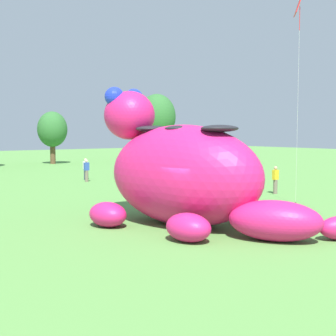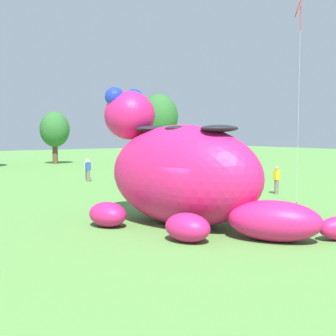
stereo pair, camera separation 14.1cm
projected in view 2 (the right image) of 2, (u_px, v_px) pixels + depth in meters
The scene contains 9 objects.
ground_plane at pixel (185, 229), 18.13m from camera, with size 160.00×160.00×0.00m, color #568E42.
giant_inflatable_creature at pixel (183, 174), 18.77m from camera, with size 7.44×10.73×5.80m.
tree_centre_left at pixel (55, 130), 54.77m from camera, with size 3.51×3.51×6.23m.
tree_centre at pixel (159, 117), 60.72m from camera, with size 4.95×4.95×8.78m.
spectator_mid_field at pixel (88, 171), 35.19m from camera, with size 0.38×0.26×1.71m.
spectator_by_cars at pixel (87, 169), 36.70m from camera, with size 0.38×0.26×1.71m.
spectator_wandering at pixel (277, 180), 28.32m from camera, with size 0.38×0.26×1.71m.
spectator_far_side at pixel (165, 174), 32.46m from camera, with size 0.38×0.26×1.71m.
tethered_flying_kite at pixel (301, 4), 23.32m from camera, with size 1.13×1.13×11.20m.
Camera 2 is at (-11.07, -14.06, 3.82)m, focal length 49.30 mm.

